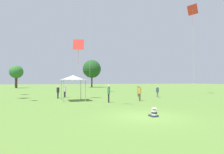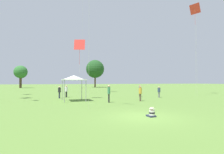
{
  "view_description": "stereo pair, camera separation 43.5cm",
  "coord_description": "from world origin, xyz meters",
  "px_view_note": "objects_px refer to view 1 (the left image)",
  "views": [
    {
      "loc": [
        -5.68,
        -9.79,
        2.2
      ],
      "look_at": [
        0.15,
        6.64,
        2.67
      ],
      "focal_mm": 28.0,
      "sensor_mm": 36.0,
      "label": 1
    },
    {
      "loc": [
        -5.27,
        -9.93,
        2.2
      ],
      "look_at": [
        0.15,
        6.64,
        2.67
      ],
      "focal_mm": 28.0,
      "sensor_mm": 36.0,
      "label": 2
    }
  ],
  "objects_px": {
    "person_standing_6": "(58,91)",
    "person_standing_1": "(109,92)",
    "canopy_tent": "(73,78)",
    "kite_2": "(193,11)",
    "person_standing_2": "(157,91)",
    "seated_toddler": "(154,113)",
    "kite_0": "(78,45)",
    "distant_tree_0": "(92,69)",
    "person_standing_5": "(138,90)",
    "person_standing_4": "(140,92)",
    "person_standing_0": "(65,90)",
    "distant_tree_1": "(16,72)"
  },
  "relations": [
    {
      "from": "person_standing_0",
      "to": "person_standing_2",
      "type": "xyz_separation_m",
      "value": [
        12.29,
        -4.21,
        -0.1
      ]
    },
    {
      "from": "person_standing_4",
      "to": "person_standing_5",
      "type": "xyz_separation_m",
      "value": [
        2.64,
        5.34,
        0.01
      ]
    },
    {
      "from": "person_standing_1",
      "to": "canopy_tent",
      "type": "height_order",
      "value": "canopy_tent"
    },
    {
      "from": "person_standing_2",
      "to": "distant_tree_0",
      "type": "relative_size",
      "value": 0.14
    },
    {
      "from": "kite_2",
      "to": "distant_tree_1",
      "type": "distance_m",
      "value": 56.87
    },
    {
      "from": "person_standing_5",
      "to": "kite_0",
      "type": "height_order",
      "value": "kite_0"
    },
    {
      "from": "kite_0",
      "to": "kite_2",
      "type": "bearing_deg",
      "value": 58.19
    },
    {
      "from": "person_standing_0",
      "to": "kite_0",
      "type": "distance_m",
      "value": 6.71
    },
    {
      "from": "person_standing_6",
      "to": "canopy_tent",
      "type": "xyz_separation_m",
      "value": [
        1.49,
        -3.68,
        1.67
      ]
    },
    {
      "from": "seated_toddler",
      "to": "kite_0",
      "type": "height_order",
      "value": "kite_0"
    },
    {
      "from": "kite_0",
      "to": "distant_tree_0",
      "type": "height_order",
      "value": "distant_tree_0"
    },
    {
      "from": "seated_toddler",
      "to": "person_standing_4",
      "type": "relative_size",
      "value": 0.35
    },
    {
      "from": "person_standing_1",
      "to": "distant_tree_0",
      "type": "height_order",
      "value": "distant_tree_0"
    },
    {
      "from": "seated_toddler",
      "to": "distant_tree_0",
      "type": "height_order",
      "value": "distant_tree_0"
    },
    {
      "from": "person_standing_5",
      "to": "canopy_tent",
      "type": "bearing_deg",
      "value": -179.81
    },
    {
      "from": "person_standing_0",
      "to": "distant_tree_1",
      "type": "xyz_separation_m",
      "value": [
        -12.96,
        42.33,
        4.51
      ]
    },
    {
      "from": "distant_tree_1",
      "to": "canopy_tent",
      "type": "bearing_deg",
      "value": -74.08
    },
    {
      "from": "seated_toddler",
      "to": "canopy_tent",
      "type": "distance_m",
      "value": 11.65
    },
    {
      "from": "person_standing_6",
      "to": "canopy_tent",
      "type": "height_order",
      "value": "canopy_tent"
    },
    {
      "from": "canopy_tent",
      "to": "kite_2",
      "type": "height_order",
      "value": "kite_2"
    },
    {
      "from": "canopy_tent",
      "to": "distant_tree_1",
      "type": "xyz_separation_m",
      "value": [
        -13.48,
        47.26,
        2.88
      ]
    },
    {
      "from": "person_standing_4",
      "to": "distant_tree_1",
      "type": "xyz_separation_m",
      "value": [
        -20.62,
        49.87,
        4.49
      ]
    },
    {
      "from": "person_standing_1",
      "to": "distant_tree_0",
      "type": "distance_m",
      "value": 50.39
    },
    {
      "from": "kite_0",
      "to": "kite_2",
      "type": "relative_size",
      "value": 0.55
    },
    {
      "from": "person_standing_6",
      "to": "person_standing_5",
      "type": "bearing_deg",
      "value": 105.72
    },
    {
      "from": "person_standing_4",
      "to": "canopy_tent",
      "type": "xyz_separation_m",
      "value": [
        -7.14,
        2.62,
        1.61
      ]
    },
    {
      "from": "seated_toddler",
      "to": "person_standing_2",
      "type": "distance_m",
      "value": 14.05
    },
    {
      "from": "seated_toddler",
      "to": "kite_0",
      "type": "distance_m",
      "value": 14.6
    },
    {
      "from": "seated_toddler",
      "to": "person_standing_4",
      "type": "xyz_separation_m",
      "value": [
        3.43,
        8.16,
        0.78
      ]
    },
    {
      "from": "person_standing_1",
      "to": "person_standing_5",
      "type": "bearing_deg",
      "value": 5.42
    },
    {
      "from": "person_standing_1",
      "to": "person_standing_4",
      "type": "bearing_deg",
      "value": -31.99
    },
    {
      "from": "person_standing_6",
      "to": "distant_tree_0",
      "type": "xyz_separation_m",
      "value": [
        14.3,
        42.61,
        6.2
      ]
    },
    {
      "from": "person_standing_2",
      "to": "distant_tree_1",
      "type": "relative_size",
      "value": 0.19
    },
    {
      "from": "person_standing_6",
      "to": "person_standing_1",
      "type": "bearing_deg",
      "value": 57.16
    },
    {
      "from": "distant_tree_0",
      "to": "person_standing_1",
      "type": "bearing_deg",
      "value": -100.89
    },
    {
      "from": "person_standing_1",
      "to": "person_standing_2",
      "type": "height_order",
      "value": "person_standing_1"
    },
    {
      "from": "canopy_tent",
      "to": "distant_tree_0",
      "type": "distance_m",
      "value": 48.24
    },
    {
      "from": "person_standing_2",
      "to": "person_standing_6",
      "type": "height_order",
      "value": "person_standing_6"
    },
    {
      "from": "person_standing_2",
      "to": "kite_2",
      "type": "height_order",
      "value": "kite_2"
    },
    {
      "from": "kite_0",
      "to": "distant_tree_1",
      "type": "relative_size",
      "value": 0.97
    },
    {
      "from": "kite_0",
      "to": "distant_tree_1",
      "type": "distance_m",
      "value": 47.56
    },
    {
      "from": "seated_toddler",
      "to": "distant_tree_1",
      "type": "height_order",
      "value": "distant_tree_1"
    },
    {
      "from": "person_standing_1",
      "to": "person_standing_5",
      "type": "height_order",
      "value": "person_standing_1"
    },
    {
      "from": "canopy_tent",
      "to": "person_standing_1",
      "type": "bearing_deg",
      "value": -40.3
    },
    {
      "from": "person_standing_0",
      "to": "person_standing_2",
      "type": "distance_m",
      "value": 12.99
    },
    {
      "from": "canopy_tent",
      "to": "distant_tree_0",
      "type": "height_order",
      "value": "distant_tree_0"
    },
    {
      "from": "seated_toddler",
      "to": "kite_0",
      "type": "bearing_deg",
      "value": 97.64
    },
    {
      "from": "person_standing_2",
      "to": "person_standing_6",
      "type": "distance_m",
      "value": 13.58
    },
    {
      "from": "person_standing_0",
      "to": "person_standing_5",
      "type": "distance_m",
      "value": 10.54
    },
    {
      "from": "seated_toddler",
      "to": "person_standing_1",
      "type": "xyz_separation_m",
      "value": [
        -0.36,
        7.93,
        0.91
      ]
    }
  ]
}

